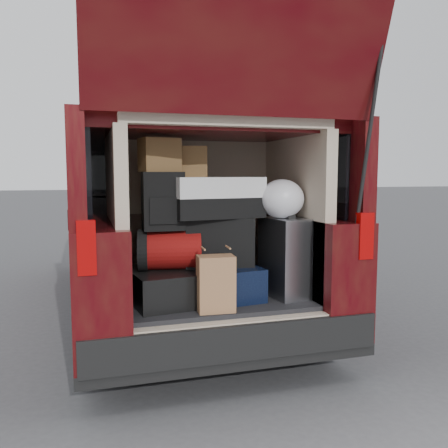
{
  "coord_description": "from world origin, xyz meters",
  "views": [
    {
      "loc": [
        -0.86,
        -2.97,
        1.42
      ],
      "look_at": [
        0.07,
        0.2,
        1.07
      ],
      "focal_mm": 38.0,
      "sensor_mm": 36.0,
      "label": 1
    }
  ],
  "objects": [
    {
      "name": "ground",
      "position": [
        0.0,
        0.0,
        0.0
      ],
      "size": [
        80.0,
        80.0,
        0.0
      ],
      "primitive_type": "plane",
      "color": "#3E3E40",
      "rests_on": "ground"
    },
    {
      "name": "minivan",
      "position": [
        0.0,
        1.86,
        0.91
      ],
      "size": [
        1.9,
        5.35,
        2.77
      ],
      "color": "black",
      "rests_on": "ground"
    },
    {
      "name": "load_floor",
      "position": [
        0.0,
        0.28,
        0.28
      ],
      "size": [
        1.24,
        1.05,
        0.55
      ],
      "primitive_type": "cube",
      "color": "black",
      "rests_on": "ground"
    },
    {
      "name": "black_hardshell",
      "position": [
        -0.38,
        0.15,
        0.66
      ],
      "size": [
        0.48,
        0.61,
        0.22
      ],
      "primitive_type": "cube",
      "rotation": [
        0.0,
        0.0,
        0.15
      ],
      "color": "black",
      "rests_on": "load_floor"
    },
    {
      "name": "navy_hardshell",
      "position": [
        0.05,
        0.16,
        0.66
      ],
      "size": [
        0.49,
        0.57,
        0.23
      ],
      "primitive_type": "cube",
      "rotation": [
        0.0,
        0.0,
        0.13
      ],
      "color": "black",
      "rests_on": "load_floor"
    },
    {
      "name": "silver_roller",
      "position": [
        0.49,
        0.08,
        0.83
      ],
      "size": [
        0.29,
        0.4,
        0.56
      ],
      "primitive_type": "cube",
      "rotation": [
        0.0,
        0.0,
        0.16
      ],
      "color": "white",
      "rests_on": "load_floor"
    },
    {
      "name": "kraft_bag",
      "position": [
        -0.08,
        -0.15,
        0.73
      ],
      "size": [
        0.24,
        0.16,
        0.36
      ],
      "primitive_type": "cube",
      "rotation": [
        0.0,
        0.0,
        -0.07
      ],
      "color": "#A9764C",
      "rests_on": "load_floor"
    },
    {
      "name": "red_duffel",
      "position": [
        -0.32,
        0.17,
        0.91
      ],
      "size": [
        0.46,
        0.34,
        0.27
      ],
      "primitive_type": "cube",
      "rotation": [
        0.0,
        0.0,
        -0.17
      ],
      "color": "maroon",
      "rests_on": "black_hardshell"
    },
    {
      "name": "black_soft_case",
      "position": [
        0.02,
        0.18,
        0.95
      ],
      "size": [
        0.5,
        0.34,
        0.34
      ],
      "primitive_type": "cube",
      "rotation": [
        0.0,
        0.0,
        -0.12
      ],
      "color": "black",
      "rests_on": "navy_hardshell"
    },
    {
      "name": "backpack",
      "position": [
        -0.37,
        0.13,
        1.24
      ],
      "size": [
        0.27,
        0.17,
        0.38
      ],
      "primitive_type": "cube",
      "rotation": [
        0.0,
        0.0,
        -0.02
      ],
      "color": "black",
      "rests_on": "red_duffel"
    },
    {
      "name": "twotone_duffel",
      "position": [
        0.0,
        0.17,
        1.26
      ],
      "size": [
        0.65,
        0.39,
        0.28
      ],
      "primitive_type": "cube",
      "rotation": [
        0.0,
        0.0,
        0.12
      ],
      "color": "white",
      "rests_on": "black_soft_case"
    },
    {
      "name": "grocery_sack_lower",
      "position": [
        -0.38,
        0.2,
        1.54
      ],
      "size": [
        0.27,
        0.24,
        0.22
      ],
      "primitive_type": "cube",
      "rotation": [
        0.0,
        0.0,
        0.18
      ],
      "color": "brown",
      "rests_on": "backpack"
    },
    {
      "name": "grocery_sack_upper",
      "position": [
        -0.15,
        0.28,
        1.5
      ],
      "size": [
        0.22,
        0.19,
        0.21
      ],
      "primitive_type": "cube",
      "rotation": [
        0.0,
        0.0,
        -0.08
      ],
      "color": "brown",
      "rests_on": "twotone_duffel"
    },
    {
      "name": "plastic_bag_right",
      "position": [
        0.45,
        0.07,
        1.24
      ],
      "size": [
        0.35,
        0.34,
        0.27
      ],
      "primitive_type": "ellipsoid",
      "rotation": [
        0.0,
        0.0,
        0.15
      ],
      "color": "silver",
      "rests_on": "silver_roller"
    }
  ]
}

